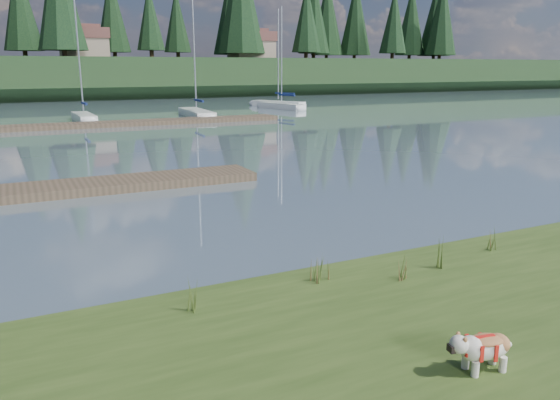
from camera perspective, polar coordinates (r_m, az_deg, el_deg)
ground at (r=40.57m, az=-20.56°, el=7.09°), size 200.00×200.00×0.00m
ridge at (r=83.27m, az=-23.91°, el=11.53°), size 200.00×20.00×5.00m
bulldog at (r=7.59m, az=20.53°, el=-14.13°), size 0.90×0.46×0.53m
dock_near at (r=19.57m, az=-25.69°, el=0.69°), size 16.00×2.00×0.30m
dock_far at (r=40.79m, az=-17.77°, el=7.55°), size 26.00×2.20×0.30m
sailboat_bg_2 at (r=45.74m, az=-19.89°, el=8.23°), size 1.33×6.10×9.34m
sailboat_bg_3 at (r=47.62m, az=-8.93°, el=9.05°), size 2.04×7.95×11.57m
sailboat_bg_4 at (r=55.36m, az=-0.23°, el=9.86°), size 2.87×6.69×9.85m
sailboat_bg_5 at (r=58.65m, az=-0.66°, el=10.08°), size 4.45×6.65×9.91m
weed_0 at (r=10.02m, az=4.76°, el=-7.12°), size 0.17×0.14×0.50m
weed_1 at (r=9.85m, az=3.59°, el=-7.52°), size 0.17×0.14×0.48m
weed_2 at (r=10.92m, az=16.49°, el=-5.45°), size 0.17×0.14×0.68m
weed_3 at (r=8.83m, az=-9.12°, el=-10.03°), size 0.17×0.14×0.56m
weed_4 at (r=10.17m, az=12.70°, el=-7.12°), size 0.17×0.14×0.49m
weed_5 at (r=12.31m, az=21.28°, el=-3.94°), size 0.17×0.14×0.55m
mud_lip at (r=10.26m, az=-1.27°, el=-9.49°), size 60.00×0.50×0.14m
conifer_5 at (r=82.64m, az=-13.45°, el=18.09°), size 3.96×3.96×10.35m
conifer_7 at (r=93.61m, az=3.58°, el=18.71°), size 5.28×5.28×13.20m
conifer_8 at (r=97.38m, az=11.81°, el=17.87°), size 4.62×4.62×11.77m
conifer_9 at (r=108.07m, az=16.56°, el=17.90°), size 5.94×5.94×14.62m
house_1 at (r=81.83m, az=-19.84°, el=15.25°), size 6.30×5.30×4.65m
house_2 at (r=86.19m, az=-3.02°, el=15.90°), size 6.30×5.30×4.65m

